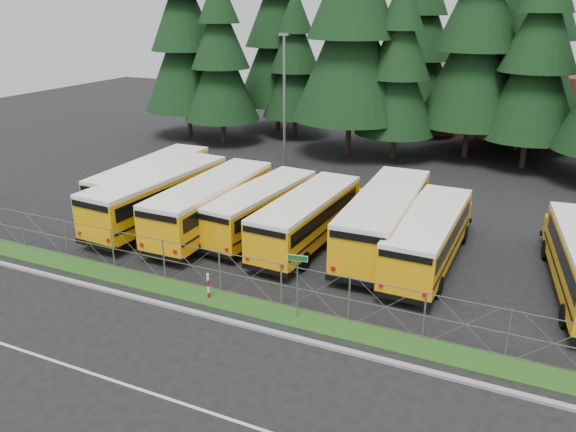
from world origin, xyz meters
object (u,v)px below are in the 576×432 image
object	(u,v)px
bus_2	(216,205)
bus_6	(430,238)
bus_3	(264,209)
striped_bollard	(208,286)
bus_0	(156,184)
bus_4	(310,219)
light_standard	(284,100)
bus_5	(386,220)
street_sign	(297,273)
bus_1	(163,197)

from	to	relation	value
bus_2	bus_6	world-z (taller)	bus_2
bus_3	striped_bollard	bearing A→B (deg)	-75.32
bus_0	bus_4	distance (m)	11.19
striped_bollard	light_standard	xyz separation A→B (m)	(-5.17, 19.00, 4.90)
bus_4	bus_5	xyz separation A→B (m)	(3.81, 1.08, 0.17)
bus_0	bus_6	bearing A→B (deg)	-6.56
bus_4	bus_6	world-z (taller)	bus_6
bus_6	bus_5	bearing A→B (deg)	158.21
bus_2	bus_5	distance (m)	9.46
bus_2	bus_6	size ratio (longest dim) A/B	1.07
bus_3	street_sign	distance (m)	9.46
bus_5	light_standard	distance (m)	15.49
bus_2	light_standard	bearing A→B (deg)	96.38
bus_1	bus_6	size ratio (longest dim) A/B	1.09
bus_1	light_standard	bearing A→B (deg)	84.16
bus_3	bus_5	bearing A→B (deg)	10.62
bus_2	bus_5	world-z (taller)	bus_5
street_sign	light_standard	xyz separation A→B (m)	(-9.31, 18.84, 3.47)
bus_6	street_sign	size ratio (longest dim) A/B	3.82
bus_3	striped_bollard	world-z (taller)	bus_3
bus_1	bus_6	distance (m)	15.27
bus_4	bus_3	bearing A→B (deg)	173.84
bus_1	bus_5	xyz separation A→B (m)	(12.77, 1.70, 0.03)
bus_0	bus_1	bearing A→B (deg)	-46.72
bus_5	street_sign	xyz separation A→B (m)	(-1.37, -8.33, 0.47)
street_sign	light_standard	distance (m)	21.30
bus_3	light_standard	bearing A→B (deg)	114.76
bus_2	striped_bollard	distance (m)	7.96
bus_5	street_sign	size ratio (longest dim) A/B	4.24
bus_4	street_sign	size ratio (longest dim) A/B	3.79
bus_4	light_standard	size ratio (longest dim) A/B	1.05
bus_4	street_sign	xyz separation A→B (m)	(2.44, -7.25, 0.64)
bus_5	light_standard	world-z (taller)	light_standard
bus_1	bus_6	bearing A→B (deg)	6.28
bus_2	light_standard	distance (m)	12.79
bus_4	bus_1	bearing A→B (deg)	-173.25
bus_3	bus_6	bearing A→B (deg)	2.71
bus_2	street_sign	xyz separation A→B (m)	(7.96, -6.76, 0.53)
bus_2	street_sign	size ratio (longest dim) A/B	4.09
bus_0	street_sign	world-z (taller)	bus_0
bus_3	light_standard	distance (m)	12.49
bus_0	bus_1	world-z (taller)	bus_1
bus_0	street_sign	distance (m)	16.13
bus_1	bus_2	world-z (taller)	bus_1
bus_4	bus_5	world-z (taller)	bus_5
bus_0	striped_bollard	size ratio (longest dim) A/B	9.41
light_standard	bus_0	bearing A→B (deg)	-112.71
bus_6	bus_2	bearing A→B (deg)	-176.27
striped_bollard	bus_2	bearing A→B (deg)	118.88
bus_1	bus_6	xyz separation A→B (m)	(15.26, 0.64, -0.13)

